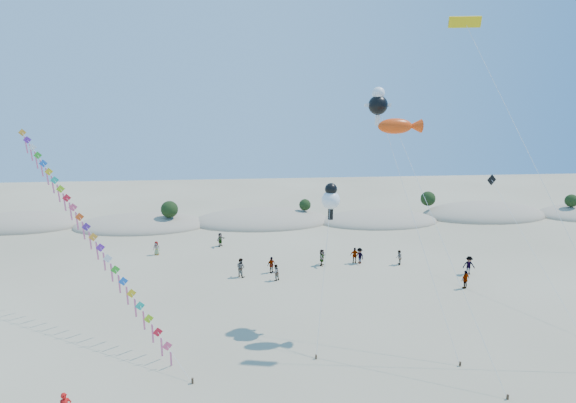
% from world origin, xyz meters
% --- Properties ---
extents(dune_ridge, '(145.30, 11.49, 5.57)m').
position_xyz_m(dune_ridge, '(1.06, 45.14, 0.11)').
color(dune_ridge, tan).
rests_on(dune_ridge, ground).
extents(kite_train, '(16.75, 18.66, 14.85)m').
position_xyz_m(kite_train, '(-14.45, 18.01, 7.47)').
color(kite_train, '#3F2D1E').
rests_on(kite_train, ground).
extents(fish_kite, '(5.46, 10.55, 15.45)m').
position_xyz_m(fish_kite, '(8.66, 14.63, 14.87)').
color(fish_kite, '#3F2D1E').
rests_on(fish_kite, ground).
extents(cartoon_kite_low, '(2.46, 5.87, 10.85)m').
position_xyz_m(cartoon_kite_low, '(3.93, 15.11, 9.74)').
color(cartoon_kite_low, '#3F2D1E').
rests_on(cartoon_kite_low, ground).
extents(cartoon_kite_high, '(4.66, 9.50, 17.62)m').
position_xyz_m(cartoon_kite_high, '(7.70, 16.98, 16.42)').
color(cartoon_kite_high, '#3F2D1E').
rests_on(cartoon_kite_high, ground).
extents(parafoil_kite, '(10.54, 7.94, 22.10)m').
position_xyz_m(parafoil_kite, '(12.64, 13.55, 21.13)').
color(parafoil_kite, '#3F2D1E').
rests_on(parafoil_kite, ground).
extents(dark_kite, '(1.07, 14.68, 9.54)m').
position_xyz_m(dark_kite, '(21.62, 21.68, 6.71)').
color(dark_kite, '#3F2D1E').
rests_on(dark_kite, ground).
extents(beachgoers, '(32.16, 15.58, 1.85)m').
position_xyz_m(beachgoers, '(5.72, 26.95, 0.84)').
color(beachgoers, slate).
rests_on(beachgoers, ground).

